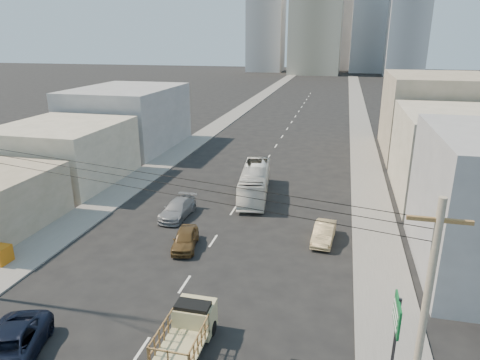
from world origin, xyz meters
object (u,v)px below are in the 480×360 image
at_px(sedan_brown, 185,239).
at_px(flatbed_pickup, 187,329).
at_px(city_bus, 255,182).
at_px(sedan_tan, 324,233).
at_px(green_sign, 396,327).
at_px(utility_pole, 420,339).
at_px(navy_pickup, 9,350).
at_px(sedan_grey, 178,209).

bearing_deg(sedan_brown, flatbed_pickup, -79.91).
relative_size(city_bus, sedan_tan, 2.47).
bearing_deg(green_sign, sedan_tan, 102.75).
distance_m(flatbed_pickup, sedan_tan, 14.33).
xyz_separation_m(sedan_tan, green_sign, (3.25, -14.36, 3.08)).
bearing_deg(green_sign, utility_pole, -82.33).
bearing_deg(green_sign, navy_pickup, -174.39).
height_order(sedan_brown, sedan_grey, sedan_grey).
xyz_separation_m(sedan_grey, green_sign, (15.35, -16.15, 3.05)).
bearing_deg(navy_pickup, flatbed_pickup, 3.03).
bearing_deg(flatbed_pickup, utility_pole, -21.86).
distance_m(navy_pickup, utility_pole, 17.52).
height_order(navy_pickup, utility_pole, utility_pole).
xyz_separation_m(city_bus, green_sign, (10.11, -22.54, 2.35)).
distance_m(flatbed_pickup, navy_pickup, 8.11).
distance_m(sedan_brown, sedan_grey, 5.70).
bearing_deg(sedan_tan, green_sign, -72.75).
xyz_separation_m(sedan_brown, utility_pole, (13.12, -13.56, 4.51)).
bearing_deg(flatbed_pickup, navy_pickup, -159.16).
xyz_separation_m(sedan_brown, sedan_grey, (-2.56, 5.09, 0.02)).
relative_size(sedan_tan, green_sign, 0.81).
distance_m(flatbed_pickup, sedan_grey, 16.19).
bearing_deg(flatbed_pickup, city_bus, 92.94).
bearing_deg(flatbed_pickup, sedan_tan, 66.24).
distance_m(city_bus, sedan_tan, 10.70).
bearing_deg(sedan_tan, city_bus, 134.49).
height_order(city_bus, green_sign, green_sign).
bearing_deg(sedan_grey, utility_pole, -47.47).
relative_size(sedan_grey, green_sign, 0.96).
distance_m(sedan_tan, green_sign, 15.04).
relative_size(sedan_brown, sedan_grey, 0.82).
bearing_deg(navy_pickup, sedan_brown, 55.48).
relative_size(sedan_tan, utility_pole, 0.40).
height_order(sedan_grey, green_sign, green_sign).
bearing_deg(utility_pole, green_sign, 97.67).
bearing_deg(navy_pickup, city_bus, 57.18).
height_order(green_sign, utility_pole, utility_pole).
bearing_deg(sedan_brown, green_sign, -51.77).
relative_size(city_bus, green_sign, 2.00).
xyz_separation_m(sedan_tan, utility_pole, (3.59, -16.86, 4.52)).
distance_m(city_bus, utility_pole, 27.40).
xyz_separation_m(city_bus, sedan_brown, (-2.67, -11.48, -0.72)).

